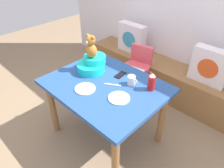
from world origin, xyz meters
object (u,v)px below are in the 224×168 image
object	(u,v)px
pillow_floral_left	(132,38)
highchair	(137,68)
teddy_bear	(91,47)
dining_table	(105,93)
pillow_floral_right	(210,66)
dinner_plate_far	(119,98)
coffee_mug	(132,80)
ketchup_bottle	(151,82)
dinner_plate_near	(85,89)
infant_seat_teal	(92,64)
cell_phone	(120,75)

from	to	relation	value
pillow_floral_left	highchair	xyz separation A→B (m)	(0.45, -0.42, -0.16)
teddy_bear	dining_table	bearing A→B (deg)	-17.20
pillow_floral_right	dinner_plate_far	distance (m)	1.30
coffee_mug	dining_table	bearing A→B (deg)	-136.66
highchair	ketchup_bottle	distance (m)	0.83
pillow_floral_right	dinner_plate_near	size ratio (longest dim) A/B	2.20
infant_seat_teal	cell_phone	xyz separation A→B (m)	(0.29, 0.14, -0.07)
infant_seat_teal	cell_phone	world-z (taller)	infant_seat_teal
pillow_floral_right	dinner_plate_far	bearing A→B (deg)	-104.54
dinner_plate_near	dinner_plate_far	bearing A→B (deg)	20.46
infant_seat_teal	teddy_bear	size ratio (longest dim) A/B	1.32
dining_table	dinner_plate_near	distance (m)	0.24
pillow_floral_left	dinner_plate_far	distance (m)	1.54
highchair	teddy_bear	xyz separation A→B (m)	(-0.11, -0.68, 0.50)
pillow_floral_right	ketchup_bottle	size ratio (longest dim) A/B	2.38
ketchup_bottle	dinner_plate_near	world-z (taller)	ketchup_bottle
pillow_floral_left	pillow_floral_right	bearing A→B (deg)	0.00
infant_seat_teal	ketchup_bottle	size ratio (longest dim) A/B	1.78
highchair	dinner_plate_near	world-z (taller)	highchair
ketchup_bottle	dining_table	bearing A→B (deg)	-147.18
infant_seat_teal	dinner_plate_far	xyz separation A→B (m)	(0.54, -0.16, -0.07)
pillow_floral_right	infant_seat_teal	distance (m)	1.40
pillow_floral_left	dinner_plate_far	world-z (taller)	pillow_floral_left
pillow_floral_left	ketchup_bottle	distance (m)	1.39
highchair	teddy_bear	world-z (taller)	teddy_bear
infant_seat_teal	dinner_plate_near	bearing A→B (deg)	-53.01
highchair	coffee_mug	distance (m)	0.75
pillow_floral_left	ketchup_bottle	xyz separation A→B (m)	(1.01, -0.94, 0.15)
pillow_floral_left	cell_phone	size ratio (longest dim) A/B	3.06
pillow_floral_right	dinner_plate_near	world-z (taller)	pillow_floral_right
coffee_mug	cell_phone	xyz separation A→B (m)	(-0.19, 0.05, -0.04)
cell_phone	ketchup_bottle	bearing A→B (deg)	-5.19
teddy_bear	coffee_mug	world-z (taller)	teddy_bear
dinner_plate_far	cell_phone	world-z (taller)	dinner_plate_far
highchair	dinner_plate_near	bearing A→B (deg)	-83.58
pillow_floral_right	dinner_plate_far	world-z (taller)	pillow_floral_right
dinner_plate_far	ketchup_bottle	bearing A→B (deg)	68.38
infant_seat_teal	coffee_mug	xyz separation A→B (m)	(0.48, 0.09, -0.02)
dinner_plate_near	dinner_plate_far	size ratio (longest dim) A/B	1.00
dining_table	teddy_bear	world-z (taller)	teddy_bear
dining_table	teddy_bear	size ratio (longest dim) A/B	4.64
ketchup_bottle	dinner_plate_near	size ratio (longest dim) A/B	0.92
pillow_floral_right	ketchup_bottle	distance (m)	0.97
dinner_plate_near	infant_seat_teal	bearing A→B (deg)	126.99
teddy_bear	dinner_plate_near	bearing A→B (deg)	-52.96
pillow_floral_right	dining_table	distance (m)	1.32
teddy_bear	dinner_plate_far	xyz separation A→B (m)	(0.54, -0.16, -0.27)
pillow_floral_left	dinner_plate_far	bearing A→B (deg)	-54.79
pillow_floral_left	highchair	distance (m)	0.63
pillow_floral_right	dinner_plate_near	distance (m)	1.52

